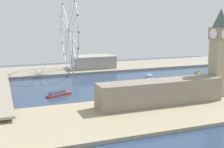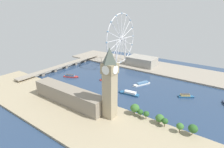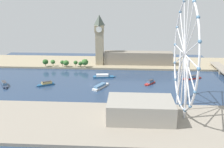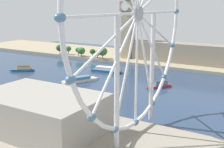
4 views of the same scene
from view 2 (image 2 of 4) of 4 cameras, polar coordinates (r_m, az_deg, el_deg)
The scene contains 14 objects.
ground_plane at distance 301.08m, azimuth 10.97°, elevation -5.10°, with size 410.48×410.48×0.00m, color navy.
riverbank_left at distance 210.94m, azimuth -3.52°, elevation -16.43°, with size 90.00×520.00×3.00m, color tan.
riverbank_right at distance 406.15m, azimuth 18.16°, elevation 1.27°, with size 90.00×520.00×3.00m, color gray.
clock_tower at distance 202.67m, azimuth -0.72°, elevation -2.89°, with size 16.29×16.29×85.91m.
parliament_block at distance 255.21m, azimuth -13.92°, elevation -6.73°, with size 22.00×118.59×21.91m, color gray.
tree_row_embankment at distance 215.25m, azimuth 14.26°, elevation -13.24°, with size 12.41×78.32×13.98m.
ferris_wheel at distance 407.56m, azimuth 2.97°, elevation 11.15°, with size 114.93×3.20×116.60m.
riverside_hall at distance 417.82m, azimuth 9.60°, elevation 4.15°, with size 41.18×63.78×19.33m, color gray.
river_bridge at distance 417.11m, azimuth -15.12°, elevation 2.73°, with size 222.48×16.14×8.02m.
tour_boat_0 at distance 281.52m, azimuth 5.64°, elevation -6.17°, with size 11.74×36.41×5.57m.
tour_boat_1 at distance 318.78m, azimuth 9.62°, elevation -3.10°, with size 35.29×20.63×4.89m.
tour_boat_2 at distance 335.48m, azimuth -2.30°, elevation -1.57°, with size 21.06×16.68×5.62m.
tour_boat_4 at distance 358.78m, azimuth -13.26°, elevation -0.63°, with size 18.07×31.26×5.22m.
tour_boat_5 at distance 294.11m, azimuth 22.76°, elevation -6.53°, with size 17.42×23.94×6.05m.
Camera 2 is at (-250.45, -107.36, 128.05)m, focal length 28.29 mm.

